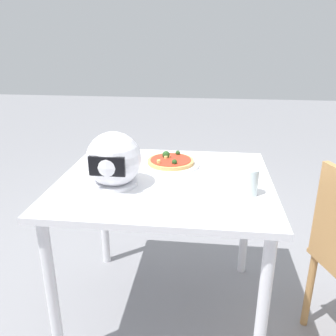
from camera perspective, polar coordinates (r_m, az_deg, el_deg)
ground_plane at (r=2.10m, az=-0.42°, el=-21.65°), size 14.00×14.00×0.00m
dining_table at (r=1.72m, az=-0.48°, el=-4.81°), size 1.01×0.89×0.77m
pizza_plate at (r=1.86m, az=0.44°, el=0.62°), size 0.30×0.30×0.01m
pizza at (r=1.85m, az=0.41°, el=1.18°), size 0.24×0.24×0.05m
motorcycle_helmet at (r=1.59m, az=-8.78°, el=1.21°), size 0.25×0.25×0.25m
drinking_glass at (r=1.54m, az=13.12°, el=-2.20°), size 0.07×0.07×0.12m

